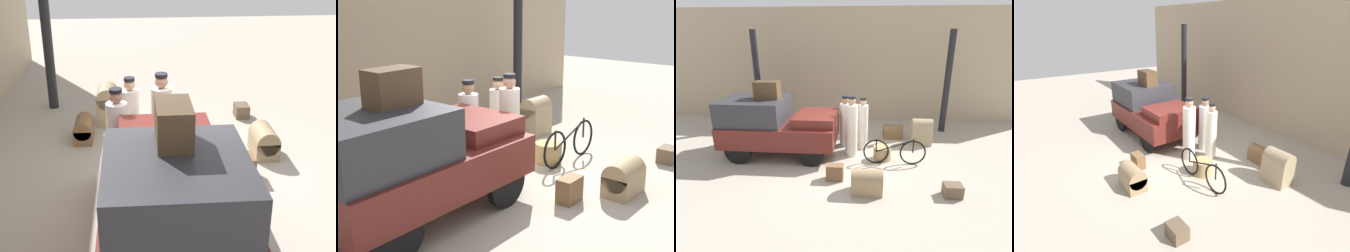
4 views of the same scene
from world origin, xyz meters
TOP-DOWN VIEW (x-y plane):
  - ground_plane at (0.00, 0.00)m, footprint 30.00×30.00m
  - canopy_pillar_right at (3.71, 2.69)m, footprint 0.23×0.23m
  - truck at (-1.85, 0.31)m, footprint 3.29×1.80m
  - bicycle at (1.63, -0.20)m, footprint 1.73×0.04m
  - wicker_basket at (1.33, 0.08)m, footprint 0.51×0.51m
  - porter_standing_middle at (0.41, 0.30)m, footprint 0.36×0.36m
  - porter_lifting_near_truck at (0.18, 1.05)m, footprint 0.36×0.36m
  - porter_with_bicycle at (0.74, 0.83)m, footprint 0.32×0.32m
  - trunk_large_brown at (2.67, 1.34)m, footprint 0.64×0.46m
  - trunk_barrel_dark at (0.87, -1.69)m, footprint 0.71×0.45m
  - trunk_wicker_pale at (2.79, -1.69)m, footprint 0.40×0.31m
  - suitcase_tan_flat at (1.79, 1.80)m, footprint 0.67×0.36m
  - suitcase_small_leather at (0.08, -1.17)m, footprint 0.42×0.25m
  - trunk_on_truck_roof at (-2.02, 0.31)m, footprint 0.69×0.42m

SIDE VIEW (x-z plane):
  - ground_plane at x=0.00m, z-range 0.00..0.00m
  - trunk_wicker_pale at x=2.79m, z-range 0.00..0.29m
  - wicker_basket at x=1.33m, z-range 0.00..0.39m
  - suitcase_small_leather at x=0.08m, z-range 0.00..0.40m
  - suitcase_tan_flat at x=1.79m, z-range -0.01..0.48m
  - trunk_barrel_dark at x=0.87m, z-range -0.01..0.56m
  - bicycle at x=1.63m, z-range -0.01..0.75m
  - trunk_large_brown at x=2.67m, z-range 0.02..0.89m
  - porter_lifting_near_truck at x=0.18m, z-range -0.07..1.58m
  - porter_with_bicycle at x=0.74m, z-range -0.06..1.58m
  - porter_standing_middle at x=0.41m, z-range -0.07..1.74m
  - truck at x=-1.85m, z-range 0.08..1.78m
  - canopy_pillar_right at x=3.71m, z-range 0.00..3.64m
  - trunk_on_truck_roof at x=-2.02m, z-range 1.70..2.20m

